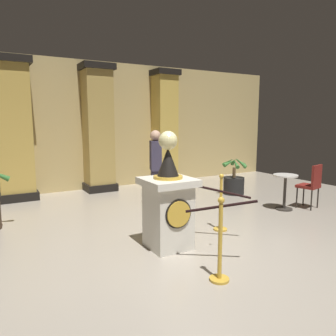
{
  "coord_description": "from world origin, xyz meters",
  "views": [
    {
      "loc": [
        -2.74,
        -3.71,
        1.9
      ],
      "look_at": [
        -0.4,
        0.37,
        1.21
      ],
      "focal_mm": 34.93,
      "sensor_mm": 36.0,
      "label": 1
    }
  ],
  "objects_px": {
    "stanchion_far": "(221,211)",
    "potted_palm_right": "(234,182)",
    "cafe_table": "(285,188)",
    "pedestal_clock": "(168,203)",
    "stanchion_near": "(220,252)",
    "cafe_chair_red": "(312,182)",
    "bystander_guest": "(156,167)"
  },
  "relations": [
    {
      "from": "pedestal_clock",
      "to": "stanchion_near",
      "type": "height_order",
      "value": "pedestal_clock"
    },
    {
      "from": "pedestal_clock",
      "to": "cafe_chair_red",
      "type": "height_order",
      "value": "pedestal_clock"
    },
    {
      "from": "stanchion_far",
      "to": "cafe_table",
      "type": "distance_m",
      "value": 2.06
    },
    {
      "from": "bystander_guest",
      "to": "cafe_chair_red",
      "type": "relative_size",
      "value": 1.76
    },
    {
      "from": "pedestal_clock",
      "to": "cafe_table",
      "type": "distance_m",
      "value": 3.26
    },
    {
      "from": "stanchion_near",
      "to": "stanchion_far",
      "type": "xyz_separation_m",
      "value": [
        1.16,
        1.42,
        -0.01
      ]
    },
    {
      "from": "stanchion_near",
      "to": "potted_palm_right",
      "type": "distance_m",
      "value": 4.77
    },
    {
      "from": "pedestal_clock",
      "to": "bystander_guest",
      "type": "bearing_deg",
      "value": 67.05
    },
    {
      "from": "stanchion_near",
      "to": "cafe_chair_red",
      "type": "bearing_deg",
      "value": 22.6
    },
    {
      "from": "pedestal_clock",
      "to": "stanchion_near",
      "type": "bearing_deg",
      "value": -89.08
    },
    {
      "from": "stanchion_near",
      "to": "bystander_guest",
      "type": "relative_size",
      "value": 0.61
    },
    {
      "from": "pedestal_clock",
      "to": "stanchion_far",
      "type": "distance_m",
      "value": 1.25
    },
    {
      "from": "pedestal_clock",
      "to": "cafe_chair_red",
      "type": "distance_m",
      "value": 3.79
    },
    {
      "from": "stanchion_near",
      "to": "cafe_chair_red",
      "type": "xyz_separation_m",
      "value": [
        3.75,
        1.56,
        0.22
      ]
    },
    {
      "from": "potted_palm_right",
      "to": "cafe_table",
      "type": "distance_m",
      "value": 1.71
    },
    {
      "from": "pedestal_clock",
      "to": "cafe_table",
      "type": "relative_size",
      "value": 2.3
    },
    {
      "from": "stanchion_near",
      "to": "pedestal_clock",
      "type": "bearing_deg",
      "value": 90.92
    },
    {
      "from": "stanchion_far",
      "to": "potted_palm_right",
      "type": "height_order",
      "value": "stanchion_far"
    },
    {
      "from": "stanchion_near",
      "to": "cafe_chair_red",
      "type": "distance_m",
      "value": 4.07
    },
    {
      "from": "stanchion_near",
      "to": "potted_palm_right",
      "type": "relative_size",
      "value": 1.04
    },
    {
      "from": "stanchion_far",
      "to": "pedestal_clock",
      "type": "bearing_deg",
      "value": -169.14
    },
    {
      "from": "pedestal_clock",
      "to": "cafe_chair_red",
      "type": "xyz_separation_m",
      "value": [
        3.77,
        0.36,
        -0.11
      ]
    },
    {
      "from": "pedestal_clock",
      "to": "cafe_chair_red",
      "type": "bearing_deg",
      "value": 5.5
    },
    {
      "from": "stanchion_near",
      "to": "cafe_chair_red",
      "type": "relative_size",
      "value": 1.07
    },
    {
      "from": "stanchion_near",
      "to": "potted_palm_right",
      "type": "xyz_separation_m",
      "value": [
        3.25,
        3.48,
        -0.05
      ]
    },
    {
      "from": "stanchion_far",
      "to": "bystander_guest",
      "type": "height_order",
      "value": "bystander_guest"
    },
    {
      "from": "potted_palm_right",
      "to": "bystander_guest",
      "type": "relative_size",
      "value": 0.58
    },
    {
      "from": "pedestal_clock",
      "to": "stanchion_far",
      "type": "bearing_deg",
      "value": 10.86
    },
    {
      "from": "bystander_guest",
      "to": "cafe_chair_red",
      "type": "bearing_deg",
      "value": -30.58
    },
    {
      "from": "stanchion_far",
      "to": "cafe_chair_red",
      "type": "height_order",
      "value": "stanchion_far"
    },
    {
      "from": "cafe_chair_red",
      "to": "bystander_guest",
      "type": "bearing_deg",
      "value": 149.42
    },
    {
      "from": "potted_palm_right",
      "to": "cafe_table",
      "type": "relative_size",
      "value": 1.3
    }
  ]
}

